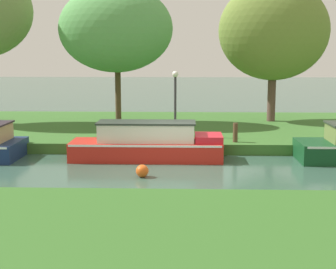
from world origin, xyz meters
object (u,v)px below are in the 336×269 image
Objects in this scene: red_barge at (149,144)px; lamp_post at (175,95)px; mooring_post_near at (235,133)px; willow_tree_centre at (116,29)px; channel_buoy at (142,171)px; willow_tree_right at (274,31)px.

red_barge is 3.12m from lamp_post.
red_barge reaches higher than mooring_post_near.
willow_tree_centre is 2.45× the size of lamp_post.
channel_buoy is (-0.01, -2.50, -0.38)m from red_barge.
lamp_post is at bearing -135.03° from willow_tree_right.
lamp_post reaches higher than red_barge.
mooring_post_near is (3.17, 1.37, 0.19)m from red_barge.
willow_tree_centre is 8.02m from mooring_post_near.
lamp_post is 6.74× the size of channel_buoy.
willow_tree_centre is 0.95× the size of willow_tree_right.
willow_tree_right reaches higher than mooring_post_near.
channel_buoy is (-3.18, -3.87, -0.57)m from mooring_post_near.
channel_buoy is at bearing -90.28° from red_barge.
red_barge is at bearing -108.78° from lamp_post.
willow_tree_centre reaches higher than red_barge.
willow_tree_centre is at bearing 102.61° from channel_buoy.
channel_buoy is (1.92, -8.58, -4.60)m from willow_tree_centre.
lamp_post reaches higher than channel_buoy.
mooring_post_near is at bearing 23.43° from red_barge.
red_barge reaches higher than channel_buoy.
willow_tree_centre is at bearing -171.42° from willow_tree_right.
willow_tree_centre is 5.24m from lamp_post.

